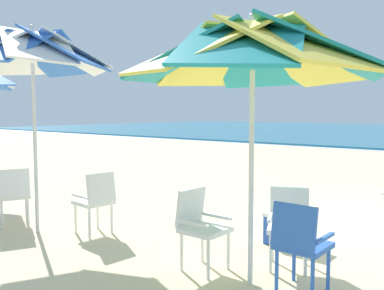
% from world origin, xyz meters
% --- Properties ---
extents(beach_umbrella_0, '(2.50, 2.50, 2.61)m').
position_xyz_m(beach_umbrella_0, '(-0.70, -3.19, 2.23)').
color(beach_umbrella_0, silver).
rests_on(beach_umbrella_0, ground).
extents(plastic_chair_0, '(0.45, 0.48, 0.87)m').
position_xyz_m(plastic_chair_0, '(-0.24, -3.08, 0.50)').
color(plastic_chair_0, blue).
rests_on(plastic_chair_0, ground).
extents(plastic_chair_1, '(0.59, 0.60, 0.87)m').
position_xyz_m(plastic_chair_1, '(-0.63, -2.51, 0.50)').
color(plastic_chair_1, white).
rests_on(plastic_chair_1, ground).
extents(plastic_chair_2, '(0.47, 0.45, 0.87)m').
position_xyz_m(plastic_chair_2, '(-1.33, -3.17, 0.50)').
color(plastic_chair_2, white).
rests_on(plastic_chair_2, ground).
extents(beach_umbrella_1, '(2.17, 2.17, 2.86)m').
position_xyz_m(beach_umbrella_1, '(-3.95, -3.52, 2.48)').
color(beach_umbrella_1, silver).
rests_on(beach_umbrella_1, ground).
extents(plastic_chair_3, '(0.61, 0.59, 0.87)m').
position_xyz_m(plastic_chair_3, '(-4.47, -3.57, 0.50)').
color(plastic_chair_3, white).
rests_on(plastic_chair_3, ground).
extents(plastic_chair_5, '(0.51, 0.48, 0.87)m').
position_xyz_m(plastic_chair_5, '(-3.21, -3.07, 0.50)').
color(plastic_chair_5, white).
rests_on(plastic_chair_5, ground).
extents(cooler_box, '(0.50, 0.34, 0.40)m').
position_xyz_m(cooler_box, '(-0.98, -1.84, 0.20)').
color(cooler_box, blue).
rests_on(cooler_box, ground).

